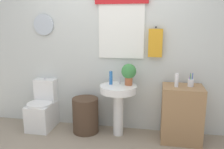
{
  "coord_description": "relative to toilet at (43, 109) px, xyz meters",
  "views": [
    {
      "loc": [
        0.7,
        -2.39,
        1.64
      ],
      "look_at": [
        0.08,
        0.8,
        0.93
      ],
      "focal_mm": 38.0,
      "sensor_mm": 36.0,
      "label": 1
    }
  ],
  "objects": [
    {
      "name": "toothbrush_cup",
      "position": [
        2.21,
        -0.01,
        0.55
      ],
      "size": [
        0.08,
        0.08,
        0.19
      ],
      "color": "silver",
      "rests_on": "wooden_cabinet"
    },
    {
      "name": "faucet",
      "position": [
        1.22,
        0.09,
        0.51
      ],
      "size": [
        0.03,
        0.03,
        0.1
      ],
      "primitive_type": "cylinder",
      "color": "silver",
      "rests_on": "pedestal_sink"
    },
    {
      "name": "back_wall",
      "position": [
        1.06,
        0.26,
        1.01
      ],
      "size": [
        4.4,
        0.18,
        2.6
      ],
      "color": "silver",
      "rests_on": "ground_plane"
    },
    {
      "name": "soap_bottle",
      "position": [
        1.1,
        0.02,
        0.56
      ],
      "size": [
        0.05,
        0.05,
        0.2
      ],
      "primitive_type": "cylinder",
      "color": "#2D6BB7",
      "rests_on": "pedestal_sink"
    },
    {
      "name": "lotion_bottle",
      "position": [
        2.02,
        -0.07,
        0.59
      ],
      "size": [
        0.05,
        0.05,
        0.19
      ],
      "primitive_type": "cylinder",
      "color": "white",
      "rests_on": "wooden_cabinet"
    },
    {
      "name": "laundry_hamper",
      "position": [
        0.71,
        -0.03,
        -0.03
      ],
      "size": [
        0.39,
        0.39,
        0.53
      ],
      "primitive_type": "cylinder",
      "color": "#4C3828",
      "rests_on": "ground_plane"
    },
    {
      "name": "pedestal_sink",
      "position": [
        1.22,
        -0.03,
        0.28
      ],
      "size": [
        0.53,
        0.53,
        0.76
      ],
      "color": "white",
      "rests_on": "ground_plane"
    },
    {
      "name": "potted_plant",
      "position": [
        1.36,
        0.03,
        0.65
      ],
      "size": [
        0.22,
        0.22,
        0.31
      ],
      "color": "#AD5B38",
      "rests_on": "pedestal_sink"
    },
    {
      "name": "toilet",
      "position": [
        0.0,
        0.0,
        0.0
      ],
      "size": [
        0.38,
        0.51,
        0.78
      ],
      "color": "white",
      "rests_on": "ground_plane"
    },
    {
      "name": "wooden_cabinet",
      "position": [
        2.11,
        -0.03,
        0.1
      ],
      "size": [
        0.55,
        0.44,
        0.79
      ],
      "primitive_type": "cube",
      "color": "#9E754C",
      "rests_on": "ground_plane"
    }
  ]
}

